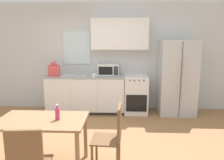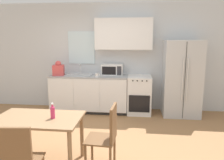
# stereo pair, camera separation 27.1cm
# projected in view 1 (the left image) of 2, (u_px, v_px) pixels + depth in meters

# --- Properties ---
(ground_plane) EXTENTS (12.00, 12.00, 0.00)m
(ground_plane) POSITION_uv_depth(u_px,v_px,m) (87.00, 145.00, 3.78)
(ground_plane) COLOR #9E7047
(wall_back) EXTENTS (12.00, 0.38, 2.70)m
(wall_back) POSITION_uv_depth(u_px,v_px,m) (102.00, 54.00, 5.56)
(wall_back) COLOR silver
(wall_back) RESTS_ON ground_plane
(kitchen_counter) EXTENTS (1.92, 0.67, 0.92)m
(kitchen_counter) POSITION_uv_depth(u_px,v_px,m) (86.00, 94.00, 5.44)
(kitchen_counter) COLOR #333333
(kitchen_counter) RESTS_ON ground_plane
(oven_range) EXTENTS (0.56, 0.65, 0.92)m
(oven_range) POSITION_uv_depth(u_px,v_px,m) (136.00, 94.00, 5.40)
(oven_range) COLOR white
(oven_range) RESTS_ON ground_plane
(refrigerator) EXTENTS (0.84, 0.72, 1.78)m
(refrigerator) POSITION_uv_depth(u_px,v_px,m) (177.00, 78.00, 5.25)
(refrigerator) COLOR silver
(refrigerator) RESTS_ON ground_plane
(kitchen_sink) EXTENTS (0.63, 0.38, 0.25)m
(kitchen_sink) POSITION_uv_depth(u_px,v_px,m) (75.00, 75.00, 5.37)
(kitchen_sink) COLOR #B7BABC
(kitchen_sink) RESTS_ON kitchen_counter
(microwave) EXTENTS (0.52, 0.37, 0.27)m
(microwave) POSITION_uv_depth(u_px,v_px,m) (109.00, 70.00, 5.41)
(microwave) COLOR silver
(microwave) RESTS_ON kitchen_counter
(coffee_mug) EXTENTS (0.12, 0.08, 0.09)m
(coffee_mug) POSITION_uv_depth(u_px,v_px,m) (94.00, 75.00, 5.11)
(coffee_mug) COLOR white
(coffee_mug) RESTS_ON kitchen_counter
(grocery_bag_0) EXTENTS (0.30, 0.27, 0.36)m
(grocery_bag_0) POSITION_uv_depth(u_px,v_px,m) (54.00, 70.00, 5.26)
(grocery_bag_0) COLOR #D14C4C
(grocery_bag_0) RESTS_ON kitchen_counter
(dining_table) EXTENTS (1.21, 0.73, 0.72)m
(dining_table) POSITION_uv_depth(u_px,v_px,m) (42.00, 126.00, 3.01)
(dining_table) COLOR #997551
(dining_table) RESTS_ON ground_plane
(dining_chair_side) EXTENTS (0.42, 0.42, 0.93)m
(dining_chair_side) POSITION_uv_depth(u_px,v_px,m) (113.00, 133.00, 2.99)
(dining_chair_side) COLOR brown
(dining_chair_side) RESTS_ON ground_plane
(drink_bottle) EXTENTS (0.06, 0.06, 0.22)m
(drink_bottle) POSITION_uv_depth(u_px,v_px,m) (57.00, 114.00, 2.96)
(drink_bottle) COLOR #DB386B
(drink_bottle) RESTS_ON dining_table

